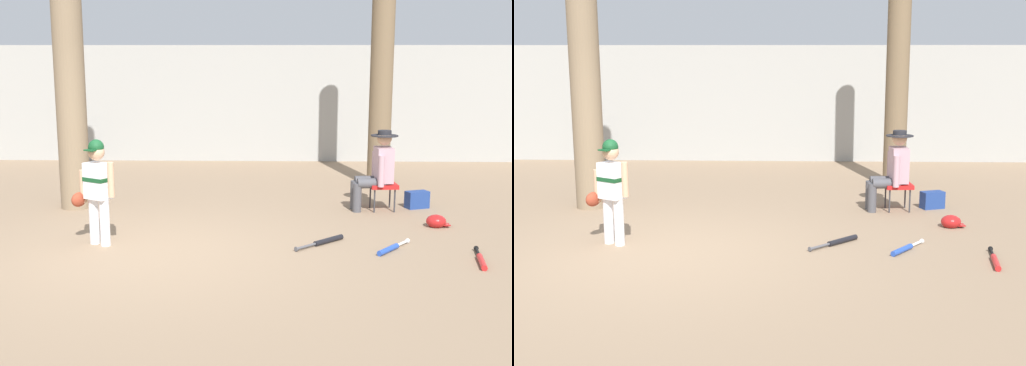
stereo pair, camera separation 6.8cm
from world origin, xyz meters
TOP-DOWN VIEW (x-y plane):
  - ground_plane at (0.00, 0.00)m, footprint 60.00×60.00m
  - concrete_back_wall at (0.00, 7.07)m, footprint 18.00×0.36m
  - tree_near_player at (-1.59, 2.40)m, footprint 0.74×0.74m
  - tree_behind_spectator at (3.26, 4.17)m, footprint 0.59×0.59m
  - young_ballplayer at (-0.73, 0.41)m, footprint 0.61×0.36m
  - folding_stool at (3.05, 2.34)m, footprint 0.43×0.43m
  - seated_spectator at (2.95, 2.33)m, footprint 0.67×0.53m
  - handbag_beside_stool at (3.60, 2.49)m, footprint 0.38×0.29m
  - bat_red_barrel at (3.76, -0.22)m, footprint 0.20×0.78m
  - bat_black_composite at (2.06, 0.51)m, footprint 0.64×0.61m
  - bat_blue_youth at (2.81, 0.21)m, footprint 0.49×0.60m
  - batting_helmet_red at (3.63, 1.36)m, footprint 0.32×0.24m

SIDE VIEW (x-z plane):
  - ground_plane at x=0.00m, z-range 0.00..0.00m
  - bat_red_barrel at x=3.76m, z-range 0.00..0.07m
  - bat_black_composite at x=2.06m, z-range 0.00..0.07m
  - bat_blue_youth at x=2.81m, z-range 0.00..0.07m
  - batting_helmet_red at x=3.63m, z-range -0.01..0.17m
  - handbag_beside_stool at x=3.60m, z-range 0.00..0.26m
  - folding_stool at x=3.05m, z-range 0.16..0.57m
  - seated_spectator at x=2.95m, z-range 0.04..1.24m
  - young_ballplayer at x=-0.73m, z-range 0.09..1.40m
  - concrete_back_wall at x=0.00m, z-range 0.00..2.47m
  - tree_behind_spectator at x=3.26m, z-range -0.30..4.12m
  - tree_near_player at x=-1.59m, z-range -0.39..5.01m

